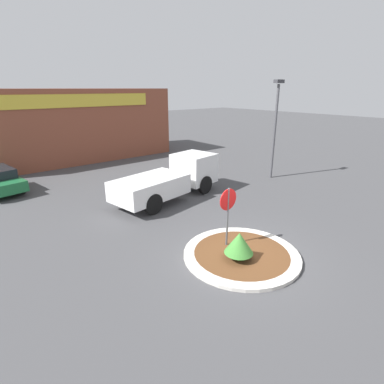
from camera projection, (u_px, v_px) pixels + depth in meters
The scene contains 7 objects.
ground_plane at pixel (241, 256), 10.46m from camera, with size 120.00×120.00×0.00m, color #474749.
traffic_island at pixel (241, 254), 10.44m from camera, with size 4.03×4.03×0.12m.
stop_sign at pixel (228, 207), 10.49m from camera, with size 0.78×0.07×2.30m.
island_shrub at pixel (239, 243), 9.87m from camera, with size 0.97×0.97×0.96m.
utility_truck at pixel (172, 178), 15.76m from camera, with size 6.43×3.03×2.06m.
storefront_building at pixel (70, 124), 24.23m from camera, with size 15.25×6.07×5.51m.
light_pole at pixel (275, 122), 18.48m from camera, with size 0.70×0.30×6.03m.
Camera 1 is at (-7.16, -5.93, 5.55)m, focal length 28.00 mm.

